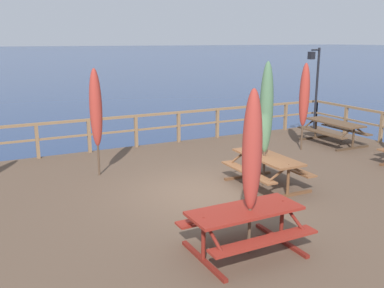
{
  "coord_description": "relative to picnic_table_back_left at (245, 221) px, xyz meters",
  "views": [
    {
      "loc": [
        -4.59,
        -8.3,
        4.14
      ],
      "look_at": [
        0.0,
        0.75,
        1.66
      ],
      "focal_mm": 39.85,
      "sensor_mm": 36.0,
      "label": 1
    }
  ],
  "objects": [
    {
      "name": "ground_plane",
      "position": [
        0.83,
        2.83,
        -1.22
      ],
      "size": [
        600.0,
        600.0,
        0.0
      ],
      "primitive_type": "plane",
      "color": "navy"
    },
    {
      "name": "picnic_table_mid_left",
      "position": [
        2.34,
        2.53,
        0.0
      ],
      "size": [
        1.42,
        1.99,
        0.78
      ],
      "color": "brown",
      "rests_on": "wooden_deck"
    },
    {
      "name": "railing_waterside_far",
      "position": [
        0.83,
        7.7,
        0.18
      ],
      "size": [
        15.71,
        0.1,
        1.09
      ],
      "color": "brown",
      "rests_on": "wooden_deck"
    },
    {
      "name": "picnic_table_front_right",
      "position": [
        7.07,
        5.11,
        0.01
      ],
      "size": [
        1.43,
        2.15,
        0.78
      ],
      "color": "brown",
      "rests_on": "wooden_deck"
    },
    {
      "name": "patio_umbrella_short_back",
      "position": [
        -1.08,
        5.26,
        1.22
      ],
      "size": [
        0.32,
        0.32,
        2.8
      ],
      "color": "#4C3828",
      "rests_on": "wooden_deck"
    },
    {
      "name": "picnic_table_back_left",
      "position": [
        0.0,
        0.0,
        0.0
      ],
      "size": [
        1.94,
        1.41,
        0.78
      ],
      "color": "maroon",
      "rests_on": "wooden_deck"
    },
    {
      "name": "patio_umbrella_tall_mid_left",
      "position": [
        5.5,
        4.92,
        1.22
      ],
      "size": [
        0.32,
        0.32,
        2.79
      ],
      "color": "#4C3828",
      "rests_on": "wooden_deck"
    },
    {
      "name": "lamp_post_hooked",
      "position": [
        7.89,
        7.09,
        1.55
      ],
      "size": [
        0.67,
        0.31,
        3.2
      ],
      "color": "black",
      "rests_on": "wooden_deck"
    },
    {
      "name": "patio_umbrella_tall_back_left",
      "position": [
        0.05,
        -0.07,
        1.2
      ],
      "size": [
        0.32,
        0.32,
        2.77
      ],
      "color": "#4C3828",
      "rests_on": "wooden_deck"
    },
    {
      "name": "wooden_deck",
      "position": [
        0.83,
        2.83,
        -0.89
      ],
      "size": [
        15.91,
        10.04,
        0.66
      ],
      "primitive_type": "cube",
      "color": "brown",
      "rests_on": "ground"
    },
    {
      "name": "patio_umbrella_tall_back_right",
      "position": [
        2.29,
        2.59,
        1.36
      ],
      "size": [
        0.32,
        0.32,
        3.02
      ],
      "color": "#4C3828",
      "rests_on": "wooden_deck"
    }
  ]
}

